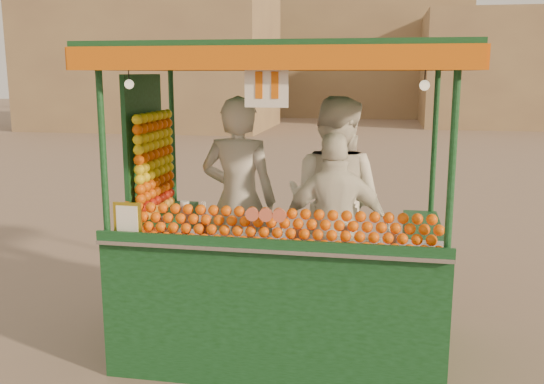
% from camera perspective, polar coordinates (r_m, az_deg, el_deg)
% --- Properties ---
extents(ground, '(90.00, 90.00, 0.00)m').
position_cam_1_polar(ground, '(5.58, 1.12, -13.83)').
color(ground, '#736052').
rests_on(ground, ground).
extents(building_left, '(10.00, 6.00, 6.00)m').
position_cam_1_polar(building_left, '(26.85, -11.18, 12.43)').
color(building_left, '#957C55').
rests_on(building_left, ground).
extents(building_right, '(9.00, 6.00, 5.00)m').
position_cam_1_polar(building_right, '(29.64, 23.00, 10.67)').
color(building_right, '#957C55').
rests_on(building_right, ground).
extents(building_center, '(14.00, 7.00, 7.00)m').
position_cam_1_polar(building_center, '(35.12, 6.09, 13.08)').
color(building_center, '#957C55').
rests_on(building_center, ground).
extents(juice_cart, '(2.84, 1.84, 2.58)m').
position_cam_1_polar(juice_cart, '(5.05, 0.19, -6.28)').
color(juice_cart, '#0E3613').
rests_on(juice_cart, ground).
extents(vendor_left, '(0.70, 0.48, 1.87)m').
position_cam_1_polar(vendor_left, '(5.41, -3.16, -0.81)').
color(vendor_left, silver).
rests_on(vendor_left, ground).
extents(vendor_middle, '(1.08, 0.95, 1.87)m').
position_cam_1_polar(vendor_middle, '(5.38, 5.87, -0.93)').
color(vendor_middle, white).
rests_on(vendor_middle, ground).
extents(vendor_right, '(1.00, 0.60, 1.59)m').
position_cam_1_polar(vendor_right, '(5.03, 5.99, -3.42)').
color(vendor_right, white).
rests_on(vendor_right, ground).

